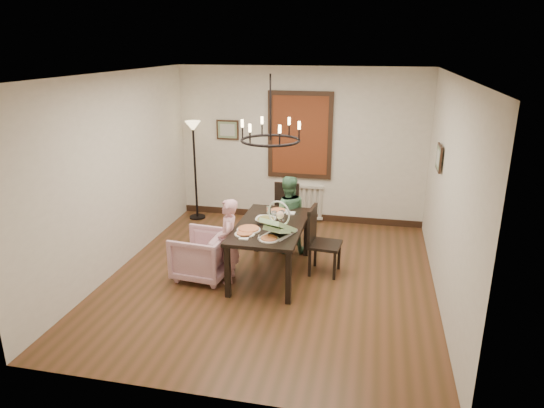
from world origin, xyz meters
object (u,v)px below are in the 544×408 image
at_px(dining_table, 270,230).
at_px(chair_far, 284,213).
at_px(floor_lamp, 195,172).
at_px(chair_right, 325,241).
at_px(seated_man, 287,221).
at_px(elderly_woman, 229,248).
at_px(baby_bouncer, 278,224).
at_px(armchair, 202,255).
at_px(drinking_glass, 274,216).

xyz_separation_m(dining_table, chair_far, (-0.06, 1.30, -0.20)).
height_order(dining_table, floor_lamp, floor_lamp).
bearing_deg(chair_right, dining_table, 111.49).
distance_m(seated_man, floor_lamp, 2.31).
distance_m(elderly_woman, floor_lamp, 2.73).
bearing_deg(seated_man, baby_bouncer, 81.54).
bearing_deg(seated_man, floor_lamp, -44.19).
xyz_separation_m(armchair, floor_lamp, (-0.95, 2.31, 0.56)).
bearing_deg(baby_bouncer, chair_far, 119.79).
bearing_deg(floor_lamp, chair_right, -34.69).
bearing_deg(baby_bouncer, dining_table, 137.45).
xyz_separation_m(armchair, baby_bouncer, (1.11, -0.10, 0.59)).
xyz_separation_m(chair_right, seated_man, (-0.67, 0.64, 0.02)).
distance_m(elderly_woman, baby_bouncer, 0.83).
relative_size(chair_right, drinking_glass, 7.11).
bearing_deg(baby_bouncer, elderly_woman, -164.20).
bearing_deg(elderly_woman, floor_lamp, -161.43).
xyz_separation_m(dining_table, chair_right, (0.75, 0.21, -0.19)).
height_order(chair_far, drinking_glass, chair_far).
bearing_deg(dining_table, chair_far, 92.75).
bearing_deg(drinking_glass, chair_far, 93.96).
bearing_deg(armchair, dining_table, 112.63).
bearing_deg(armchair, chair_far, 157.16).
height_order(chair_right, armchair, chair_right).
height_order(chair_far, elderly_woman, elderly_woman).
distance_m(chair_right, baby_bouncer, 0.93).
relative_size(dining_table, baby_bouncer, 3.36).
height_order(seated_man, baby_bouncer, baby_bouncer).
bearing_deg(baby_bouncer, floor_lamp, 152.00).
relative_size(dining_table, chair_right, 1.66).
bearing_deg(chair_right, seated_man, 51.73).
bearing_deg(chair_far, drinking_glass, -82.03).
distance_m(armchair, floor_lamp, 2.56).
distance_m(dining_table, floor_lamp, 2.77).
bearing_deg(elderly_woman, drinking_glass, 119.65).
bearing_deg(baby_bouncer, armchair, -163.82).
height_order(armchair, drinking_glass, drinking_glass).
bearing_deg(dining_table, chair_right, 16.08).
relative_size(armchair, baby_bouncer, 1.52).
height_order(chair_far, floor_lamp, floor_lamp).
relative_size(chair_right, floor_lamp, 0.55).
distance_m(chair_right, elderly_woman, 1.38).
xyz_separation_m(dining_table, armchair, (-0.93, -0.28, -0.35)).
relative_size(baby_bouncer, drinking_glass, 3.51).
relative_size(armchair, drinking_glass, 5.32).
bearing_deg(armchair, elderly_woman, 91.25).
bearing_deg(chair_far, elderly_woman, -101.98).
height_order(seated_man, floor_lamp, floor_lamp).
height_order(elderly_woman, floor_lamp, floor_lamp).
xyz_separation_m(dining_table, seated_man, (0.08, 0.86, -0.17)).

